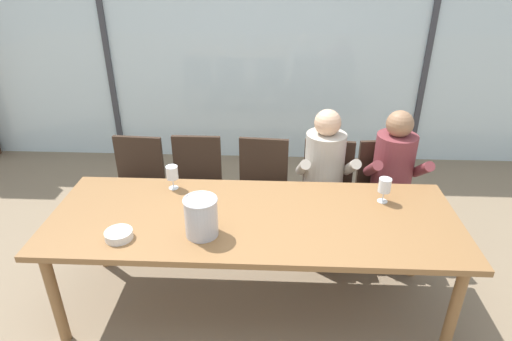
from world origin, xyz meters
The scene contains 17 objects.
ground centered at (0.00, 1.00, 0.00)m, with size 14.00×14.00×0.00m, color #847056.
window_glass_panel centered at (0.00, 2.49, 1.30)m, with size 7.84×0.03×2.60m, color silver.
window_mullion_left centered at (-1.76, 2.47, 1.30)m, with size 0.06×0.06×2.60m, color #38383D.
window_mullion_right centered at (1.76, 2.47, 1.30)m, with size 0.06×0.06×2.60m, color #38383D.
hillside_vineyard centered at (0.00, 6.22, 1.01)m, with size 13.84×2.40×2.02m, color #568942.
dining_table centered at (0.00, 0.00, 0.69)m, with size 2.64×0.95×0.75m.
chair_near_curtain centered at (-1.05, 0.87, 0.51)m, with size 0.47×0.47×0.87m.
chair_left_of_center centered at (-0.54, 0.91, 0.51)m, with size 0.44×0.44×0.87m.
chair_center centered at (0.03, 0.88, 0.51)m, with size 0.47×0.47×0.87m.
chair_right_of_center centered at (0.58, 0.87, 0.51)m, with size 0.49×0.49×0.87m.
chair_near_window_right centered at (1.06, 0.89, 0.51)m, with size 0.50×0.50×0.87m.
person_beige_jumper centered at (0.54, 0.75, 0.68)m, with size 0.48×0.62×1.19m.
person_maroon_top centered at (1.09, 0.75, 0.68)m, with size 0.46×0.61×1.19m.
ice_bucket_primary centered at (-0.30, -0.21, 0.88)m, with size 0.21×0.21×0.25m.
tasting_bowl centered at (-0.79, -0.28, 0.78)m, with size 0.16×0.16×0.05m, color silver.
wine_glass_by_left_taster centered at (-0.59, 0.34, 0.87)m, with size 0.08×0.08×0.17m.
wine_glass_near_bucket centered at (0.87, 0.22, 0.87)m, with size 0.08×0.08×0.17m.
Camera 1 is at (0.13, -2.33, 2.29)m, focal length 30.27 mm.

